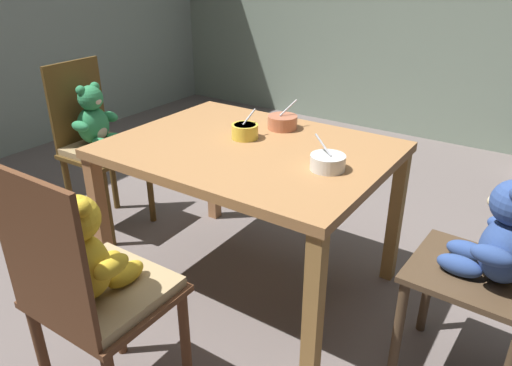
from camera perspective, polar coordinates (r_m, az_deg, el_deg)
name	(u,v)px	position (r m, az deg, el deg)	size (l,w,h in m)	color
ground_plane	(250,283)	(2.42, -0.68, -11.81)	(5.20, 5.20, 0.04)	#6A5F5C
dining_table	(250,163)	(2.09, -0.77, 2.42)	(1.17, 0.89, 0.70)	#A37142
teddy_chair_near_front	(90,277)	(1.56, -19.06, -10.45)	(0.41, 0.38, 0.95)	brown
teddy_chair_near_right	(499,254)	(1.77, 26.90, -7.54)	(0.43, 0.40, 0.87)	#4B3725
teddy_chair_near_left	(97,135)	(2.78, -18.33, 5.46)	(0.38, 0.39, 0.94)	#513917
porridge_bowl_terracotta_far_center	(282,122)	(2.27, 3.14, 7.27)	(0.14, 0.14, 0.13)	#BE6B4B
porridge_bowl_white_near_right	(328,162)	(1.83, 8.51, 2.50)	(0.14, 0.13, 0.12)	silver
porridge_bowl_yellow_center	(245,131)	(2.14, -1.32, 6.20)	(0.12, 0.13, 0.12)	yellow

